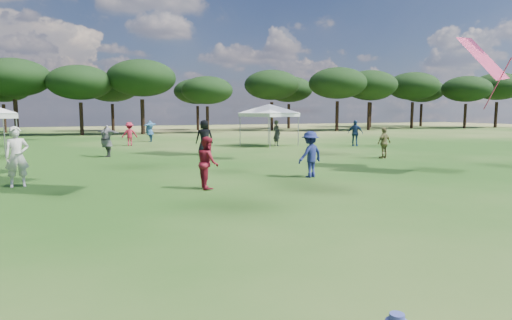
{
  "coord_description": "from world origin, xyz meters",
  "views": [
    {
      "loc": [
        -2.3,
        -1.0,
        2.37
      ],
      "look_at": [
        -0.26,
        4.09,
        1.74
      ],
      "focal_mm": 30.0,
      "sensor_mm": 36.0,
      "label": 1
    }
  ],
  "objects": [
    {
      "name": "tree_line",
      "position": [
        2.39,
        47.41,
        5.42
      ],
      "size": [
        108.78,
        17.63,
        7.77
      ],
      "color": "black",
      "rests_on": "ground"
    },
    {
      "name": "tent_right",
      "position": [
        9.31,
        25.61,
        2.72
      ],
      "size": [
        5.54,
        5.54,
        3.14
      ],
      "rotation": [
        0.0,
        0.0,
        0.4
      ],
      "color": "gray",
      "rests_on": "ground"
    },
    {
      "name": "festival_crowd",
      "position": [
        -0.14,
        21.86,
        0.85
      ],
      "size": [
        29.72,
        22.62,
        1.91
      ],
      "color": "#48464B",
      "rests_on": "ground"
    }
  ]
}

